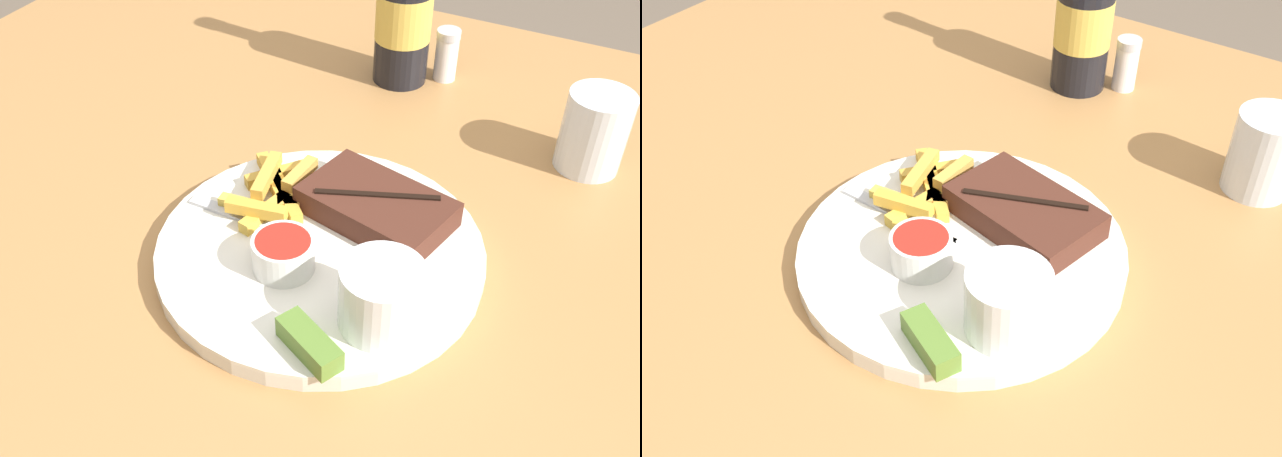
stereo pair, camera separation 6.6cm
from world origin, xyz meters
TOP-DOWN VIEW (x-y plane):
  - dining_table at (0.00, 0.00)m, footprint 1.28×1.09m
  - dinner_plate at (0.00, 0.00)m, footprint 0.30×0.30m
  - steak_portion at (0.03, 0.06)m, footprint 0.15×0.11m
  - fries_pile at (-0.07, 0.04)m, footprint 0.10×0.12m
  - coleslaw_cup at (0.09, -0.06)m, footprint 0.07×0.07m
  - dipping_sauce_cup at (-0.01, -0.04)m, footprint 0.06×0.06m
  - pickle_spear at (0.05, -0.11)m, footprint 0.06×0.05m
  - fork_utensil at (-0.08, -0.00)m, footprint 0.13×0.01m
  - beer_bottle at (-0.07, 0.34)m, footprint 0.07×0.07m
  - drinking_glass at (0.18, 0.26)m, footprint 0.07×0.07m
  - salt_shaker at (-0.02, 0.37)m, footprint 0.03×0.03m

SIDE VIEW (x-z plane):
  - dining_table at x=0.00m, z-range 0.30..1.08m
  - dinner_plate at x=0.00m, z-range 0.77..0.79m
  - fork_utensil at x=-0.08m, z-range 0.79..0.79m
  - fries_pile at x=-0.07m, z-range 0.79..0.81m
  - pickle_spear at x=0.05m, z-range 0.79..0.81m
  - steak_portion at x=0.03m, z-range 0.79..0.82m
  - salt_shaker at x=-0.02m, z-range 0.77..0.84m
  - dipping_sauce_cup at x=-0.01m, z-range 0.79..0.82m
  - drinking_glass at x=0.18m, z-range 0.77..0.86m
  - coleslaw_cup at x=0.09m, z-range 0.79..0.85m
  - beer_bottle at x=-0.07m, z-range 0.74..0.98m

